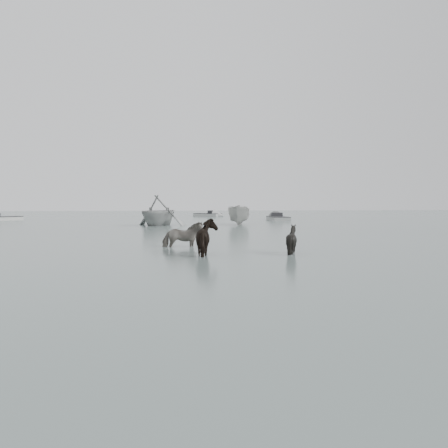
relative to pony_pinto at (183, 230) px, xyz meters
The scene contains 9 objects.
ground 1.48m from the pony_pinto, 69.27° to the right, with size 140.00×140.00×0.00m, color #556561.
pony_pinto is the anchor object (origin of this frame).
pony_dark 2.74m from the pony_pinto, 72.22° to the right, with size 1.51×1.29×1.52m, color black.
pony_black 4.71m from the pony_pinto, 35.65° to the right, with size 1.01×1.13×1.25m, color black.
rowboat_trail 16.42m from the pony_pinto, 94.12° to the left, with size 4.09×4.74×2.50m, color #A2A4A2.
boat_small 17.09m from the pony_pinto, 72.45° to the left, with size 1.66×4.41×1.70m, color #A2A29E.
skiff_port 25.89m from the pony_pinto, 66.59° to the left, with size 5.08×1.60×0.75m, color gray, non-canonical shape.
skiff_outer 32.22m from the pony_pinto, 121.13° to the left, with size 4.78×1.60×0.75m, color beige, non-canonical shape.
skiff_mid 36.23m from the pony_pinto, 82.87° to the left, with size 4.50×1.60×0.75m, color #A4A7A4, non-canonical shape.
Camera 1 is at (-1.16, -16.76, 1.89)m, focal length 35.00 mm.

